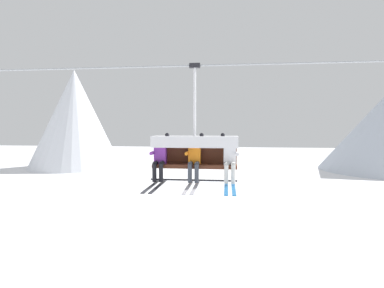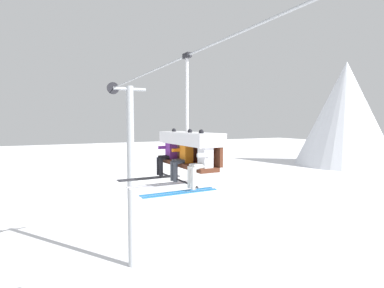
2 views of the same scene
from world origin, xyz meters
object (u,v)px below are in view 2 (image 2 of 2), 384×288
(lift_tower_near, at_px, (131,173))
(skier_orange, at_px, (182,155))
(chairlift_chair, at_px, (190,143))
(skier_white, at_px, (201,159))
(skier_purple, at_px, (167,152))

(lift_tower_near, xyz_separation_m, skier_orange, (7.75, -0.92, 1.69))
(chairlift_chair, distance_m, skier_white, 1.00)
(skier_orange, height_order, skier_white, same)
(skier_orange, bearing_deg, lift_tower_near, 173.20)
(chairlift_chair, distance_m, skier_orange, 0.36)
(skier_purple, relative_size, skier_orange, 1.00)
(lift_tower_near, height_order, skier_orange, lift_tower_near)
(lift_tower_near, distance_m, chairlift_chair, 8.03)
(skier_orange, bearing_deg, chairlift_chair, 90.89)
(chairlift_chair, bearing_deg, skier_white, -12.97)
(chairlift_chair, height_order, skier_orange, chairlift_chair)
(chairlift_chair, relative_size, skier_purple, 1.81)
(skier_white, bearing_deg, lift_tower_near, 173.92)
(skier_purple, height_order, skier_orange, same)
(skier_purple, bearing_deg, skier_white, 0.00)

